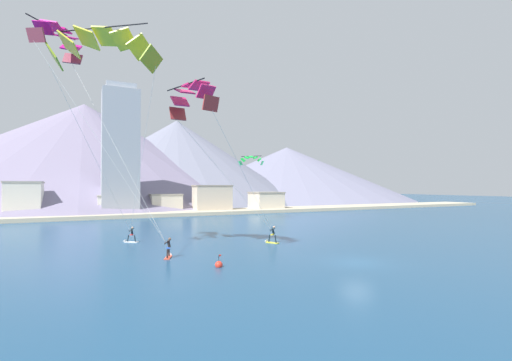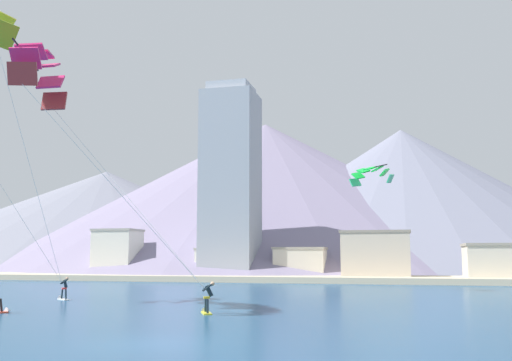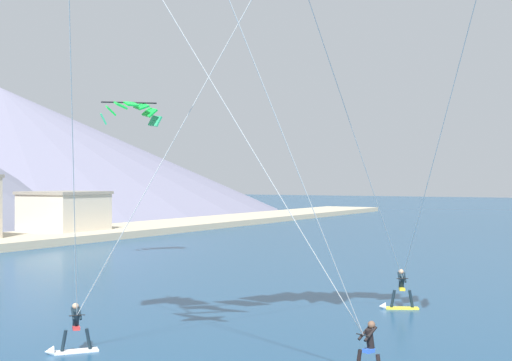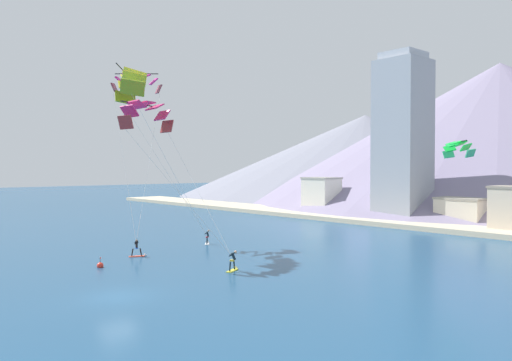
% 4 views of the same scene
% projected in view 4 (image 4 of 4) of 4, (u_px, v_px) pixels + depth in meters
% --- Properties ---
extents(ground_plane, '(400.00, 400.00, 0.00)m').
position_uv_depth(ground_plane, '(118.00, 297.00, 32.82)').
color(ground_plane, navy).
extents(kitesurfer_near_lead, '(1.61, 1.39, 1.69)m').
position_uv_depth(kitesurfer_near_lead, '(207.00, 240.00, 55.56)').
color(kitesurfer_near_lead, white).
rests_on(kitesurfer_near_lead, ground).
extents(kitesurfer_near_trail, '(1.00, 1.77, 1.74)m').
position_uv_depth(kitesurfer_near_trail, '(139.00, 251.00, 47.70)').
color(kitesurfer_near_trail, '#E54C33').
rests_on(kitesurfer_near_trail, ground).
extents(kitesurfer_mid_center, '(1.13, 1.74, 1.80)m').
position_uv_depth(kitesurfer_mid_center, '(234.00, 264.00, 41.15)').
color(kitesurfer_mid_center, yellow).
rests_on(kitesurfer_mid_center, ground).
extents(parafoil_kite_near_lead, '(8.85, 10.51, 17.40)m').
position_uv_depth(parafoil_kite_near_lead, '(132.00, 83.00, 52.17)').
color(parafoil_kite_near_lead, '#85A01D').
extents(parafoil_kite_near_trail, '(10.23, 7.13, 18.01)m').
position_uv_depth(parafoil_kite_near_trail, '(137.00, 82.00, 56.35)').
color(parafoil_kite_near_trail, '#923847').
extents(parafoil_kite_mid_center, '(10.83, 5.90, 13.21)m').
position_uv_depth(parafoil_kite_mid_center, '(147.00, 113.00, 45.82)').
color(parafoil_kite_mid_center, maroon).
extents(parafoil_kite_distant_high_outer, '(4.15, 3.14, 1.75)m').
position_uv_depth(parafoil_kite_distant_high_outer, '(458.00, 147.00, 49.31)').
color(parafoil_kite_distant_high_outer, '#2DAB6F').
extents(race_marker_buoy, '(0.56, 0.56, 1.02)m').
position_uv_depth(race_marker_buoy, '(100.00, 266.00, 42.49)').
color(race_marker_buoy, red).
rests_on(race_marker_buoy, ground).
extents(shoreline_strip, '(180.00, 10.00, 0.70)m').
position_uv_depth(shoreline_strip, '(474.00, 229.00, 66.07)').
color(shoreline_strip, beige).
rests_on(shoreline_strip, ground).
extents(shore_building_harbour_front, '(5.93, 4.85, 6.80)m').
position_uv_depth(shore_building_harbour_front, '(321.00, 196.00, 89.76)').
color(shore_building_harbour_front, silver).
rests_on(shore_building_harbour_front, ground).
extents(shore_building_promenade_mid, '(6.73, 4.22, 4.23)m').
position_uv_depth(shore_building_promenade_mid, '(461.00, 212.00, 71.40)').
color(shore_building_promenade_mid, beige).
rests_on(shore_building_promenade_mid, ground).
extents(shore_building_quay_west, '(5.26, 4.93, 4.15)m').
position_uv_depth(shore_building_quay_west, '(393.00, 208.00, 79.14)').
color(shore_building_quay_west, silver).
rests_on(shore_building_quay_west, ground).
extents(highrise_tower, '(7.00, 7.00, 26.40)m').
position_uv_depth(highrise_tower, '(403.00, 139.00, 77.74)').
color(highrise_tower, '#999EA8').
rests_on(highrise_tower, ground).
extents(mountain_peak_west_ridge, '(118.76, 118.76, 33.25)m').
position_uv_depth(mountain_peak_west_ridge, '(499.00, 133.00, 117.71)').
color(mountain_peak_west_ridge, gray).
rests_on(mountain_peak_west_ridge, ground).
extents(mountain_peak_east_shoulder, '(116.01, 116.01, 25.08)m').
position_uv_depth(mountain_peak_east_shoulder, '(365.00, 155.00, 157.14)').
color(mountain_peak_east_shoulder, gray).
rests_on(mountain_peak_east_shoulder, ground).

